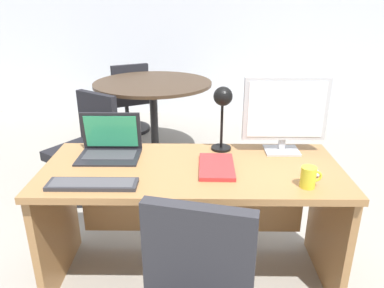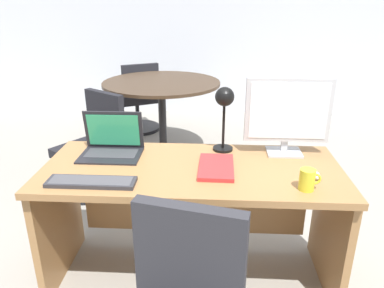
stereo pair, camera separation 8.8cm
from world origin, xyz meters
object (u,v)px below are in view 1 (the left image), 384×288
coffee_mug (309,177)px  desk (192,197)px  keyboard (92,184)px  meeting_table (153,101)px  meeting_chair_near (87,155)px  mouse (315,173)px  laptop (110,142)px  meeting_chair_far (128,104)px  monitor (285,112)px  desk_lamp (223,105)px  book (217,167)px

coffee_mug → desk: bearing=154.5°
keyboard → meeting_table: (0.07, 2.03, -0.13)m
meeting_chair_near → mouse: bearing=-37.1°
mouse → meeting_table: meeting_table is taller
laptop → meeting_chair_far: (-0.35, 2.42, -0.44)m
monitor → laptop: 1.03m
coffee_mug → meeting_chair_near: meeting_chair_near is taller
laptop → meeting_chair_far: size_ratio=0.40×
desk_lamp → desk: bearing=-133.6°
laptop → desk_lamp: 0.69m
desk_lamp → book: desk_lamp is taller
coffee_mug → keyboard: bearing=-179.8°
laptop → mouse: (1.11, -0.28, -0.06)m
meeting_table → keyboard: bearing=-92.0°
monitor → coffee_mug: bearing=-86.1°
laptop → meeting_table: (0.07, 1.63, -0.19)m
meeting_table → meeting_chair_far: (-0.41, 0.79, -0.25)m
mouse → meeting_table: 2.18m
desk → book: book is taller
keyboard → coffee_mug: size_ratio=4.19×
desk → meeting_chair_far: meeting_chair_far is taller
desk → book: bearing=-26.2°
monitor → meeting_chair_near: size_ratio=0.57×
desk → desk_lamp: bearing=46.4°
laptop → meeting_chair_far: 2.49m
monitor → meeting_chair_near: 1.80m
book → mouse: bearing=-8.9°
coffee_mug → laptop: bearing=159.0°
desk_lamp → meeting_table: 1.73m
book → meeting_chair_near: (-1.05, 1.09, -0.41)m
meeting_table → meeting_chair_near: 0.93m
laptop → desk_lamp: bearing=4.6°
monitor → coffee_mug: (0.03, -0.44, -0.19)m
desk_lamp → monitor: bearing=-1.1°
desk_lamp → meeting_chair_near: size_ratio=0.47×
keyboard → desk_lamp: bearing=34.8°
monitor → mouse: (0.10, -0.32, -0.23)m
mouse → meeting_chair_near: bearing=142.9°
keyboard → book: size_ratio=1.36×
mouse → meeting_chair_near: meeting_chair_near is taller
desk_lamp → keyboard: bearing=-145.2°
book → meeting_chair_far: meeting_chair_far is taller
meeting_chair_far → meeting_chair_near: bearing=-93.4°
laptop → coffee_mug: (1.04, -0.40, -0.02)m
coffee_mug → meeting_chair_far: bearing=116.2°
monitor → meeting_chair_far: bearing=119.7°
meeting_table → book: bearing=-73.4°
desk_lamp → meeting_chair_near: bearing=142.2°
coffee_mug → desk_lamp: bearing=130.8°
laptop → mouse: 1.15m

